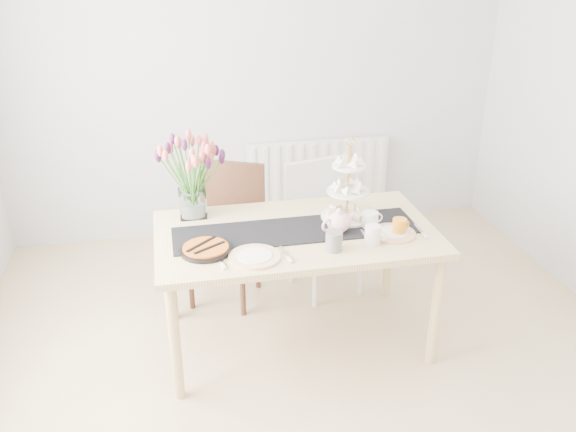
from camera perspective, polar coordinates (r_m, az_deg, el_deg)
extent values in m
plane|color=tan|center=(3.44, 3.64, -16.95)|extent=(4.50, 4.50, 0.00)
plane|color=#B4B7B9|center=(4.87, -3.05, 13.01)|extent=(4.00, 0.00, 4.00)
cube|color=white|center=(5.16, 2.78, 3.82)|extent=(1.20, 0.08, 0.60)
cube|color=tan|center=(3.50, 0.75, -1.70)|extent=(1.60, 0.90, 0.04)
cylinder|color=tan|center=(3.30, -10.53, -11.59)|extent=(0.06, 0.06, 0.71)
cylinder|color=tan|center=(3.59, 13.66, -8.61)|extent=(0.06, 0.06, 0.71)
cylinder|color=tan|center=(3.94, -10.97, -5.13)|extent=(0.06, 0.06, 0.71)
cylinder|color=tan|center=(4.19, 9.39, -3.11)|extent=(0.06, 0.06, 0.71)
cube|color=#3D2316|center=(4.07, -6.05, -1.93)|extent=(0.61, 0.61, 0.04)
cube|color=#3D2316|center=(4.15, -5.28, 2.25)|extent=(0.43, 0.23, 0.43)
cylinder|color=#3D2316|center=(4.10, -9.10, -5.82)|extent=(0.04, 0.04, 0.45)
cylinder|color=#3D2316|center=(3.99, -4.26, -6.48)|extent=(0.04, 0.04, 0.45)
cylinder|color=#3D2316|center=(4.39, -7.39, -3.52)|extent=(0.04, 0.04, 0.45)
cylinder|color=#3D2316|center=(4.29, -2.85, -4.06)|extent=(0.04, 0.04, 0.45)
cube|color=silver|center=(4.17, 3.66, -1.34)|extent=(0.54, 0.54, 0.04)
cube|color=silver|center=(4.24, 2.43, 2.56)|extent=(0.44, 0.14, 0.42)
cylinder|color=silver|center=(4.07, 2.56, -5.83)|extent=(0.04, 0.04, 0.44)
cylinder|color=silver|center=(4.23, 6.90, -4.74)|extent=(0.04, 0.04, 0.44)
cylinder|color=silver|center=(4.35, 0.35, -3.66)|extent=(0.04, 0.04, 0.44)
cylinder|color=silver|center=(4.50, 4.49, -2.72)|extent=(0.04, 0.04, 0.44)
cube|color=black|center=(3.48, 0.75, -1.35)|extent=(1.40, 0.35, 0.01)
cube|color=silver|center=(3.70, -8.93, 1.20)|extent=(0.16, 0.16, 0.16)
cylinder|color=gold|center=(3.57, 5.66, 3.11)|extent=(0.01, 0.01, 0.46)
cylinder|color=white|center=(3.65, 5.52, 0.00)|extent=(0.31, 0.31, 0.01)
cylinder|color=white|center=(3.59, 5.63, 2.34)|extent=(0.25, 0.25, 0.01)
cylinder|color=white|center=(3.53, 5.73, 4.67)|extent=(0.20, 0.20, 0.01)
cylinder|color=white|center=(3.54, 7.67, -0.37)|extent=(0.11, 0.11, 0.10)
cylinder|color=black|center=(3.28, -7.70, -3.18)|extent=(0.27, 0.27, 0.02)
cylinder|color=#C5641B|center=(3.27, -7.72, -2.92)|extent=(0.24, 0.24, 0.01)
cylinder|color=slate|center=(3.26, 4.32, -2.37)|extent=(0.13, 0.13, 0.11)
cylinder|color=silver|center=(3.35, 7.93, -1.76)|extent=(0.12, 0.12, 0.11)
cylinder|color=orange|center=(3.48, 10.38, -0.99)|extent=(0.10, 0.10, 0.10)
cylinder|color=silver|center=(3.20, -3.15, -3.83)|extent=(0.32, 0.32, 0.01)
cylinder|color=silver|center=(3.49, 9.78, -1.61)|extent=(0.27, 0.27, 0.01)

